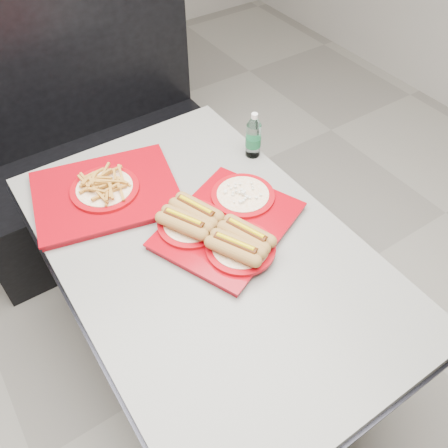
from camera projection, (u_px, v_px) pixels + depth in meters
ground at (211, 356)px, 2.10m from camera, size 6.00×6.00×0.00m
diner_table at (208, 277)px, 1.68m from camera, size 0.92×1.42×0.75m
booth_bench at (94, 156)px, 2.43m from camera, size 1.30×0.57×1.35m
tray_near at (224, 224)px, 1.58m from camera, size 0.57×0.51×0.10m
tray_far at (105, 190)px, 1.70m from camera, size 0.58×0.50×0.10m
water_bottle at (253, 138)px, 1.83m from camera, size 0.06×0.06×0.19m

